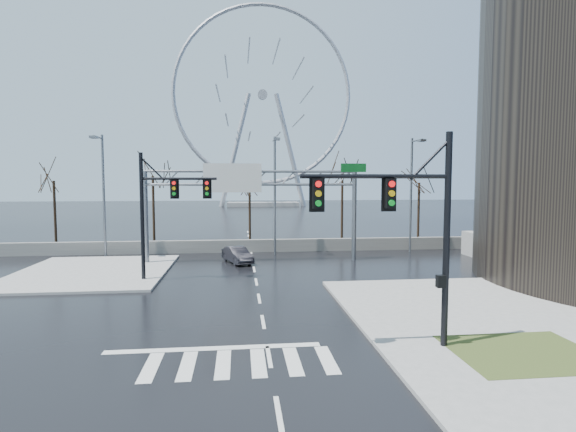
{
  "coord_description": "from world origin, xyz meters",
  "views": [
    {
      "loc": [
        -1.0,
        -19.51,
        6.21
      ],
      "look_at": [
        2.12,
        9.21,
        4.0
      ],
      "focal_mm": 28.0,
      "sensor_mm": 36.0,
      "label": 1
    }
  ],
  "objects": [
    {
      "name": "grass_strip",
      "position": [
        9.0,
        -5.0,
        0.15
      ],
      "size": [
        5.0,
        4.0,
        0.02
      ],
      "primitive_type": "cube",
      "color": "#38421B",
      "rests_on": "sidewalk_near"
    },
    {
      "name": "tree_right",
      "position": [
        9.0,
        23.5,
        6.22
      ],
      "size": [
        3.9,
        3.9,
        7.8
      ],
      "color": "black",
      "rests_on": "ground"
    },
    {
      "name": "streetlight_left",
      "position": [
        -12.0,
        18.16,
        5.89
      ],
      "size": [
        0.5,
        2.55,
        10.0
      ],
      "color": "slate",
      "rests_on": "ground"
    },
    {
      "name": "streetlight_mid",
      "position": [
        2.0,
        18.16,
        5.89
      ],
      "size": [
        0.5,
        2.55,
        10.0
      ],
      "color": "slate",
      "rests_on": "ground"
    },
    {
      "name": "tree_left",
      "position": [
        -9.0,
        23.5,
        5.98
      ],
      "size": [
        3.75,
        3.75,
        7.5
      ],
      "color": "black",
      "rests_on": "ground"
    },
    {
      "name": "barrier_wall",
      "position": [
        0.0,
        20.0,
        0.55
      ],
      "size": [
        52.0,
        0.5,
        1.1
      ],
      "primitive_type": "cube",
      "color": "slate",
      "rests_on": "ground"
    },
    {
      "name": "sidewalk_right_ext",
      "position": [
        10.0,
        2.0,
        0.07
      ],
      "size": [
        12.0,
        10.0,
        0.15
      ],
      "primitive_type": "cube",
      "color": "gray",
      "rests_on": "ground"
    },
    {
      "name": "streetlight_right",
      "position": [
        14.0,
        18.16,
        5.89
      ],
      "size": [
        0.5,
        2.55,
        10.0
      ],
      "color": "slate",
      "rests_on": "ground"
    },
    {
      "name": "signal_mast_far",
      "position": [
        -5.87,
        8.96,
        4.83
      ],
      "size": [
        4.72,
        0.41,
        8.0
      ],
      "color": "black",
      "rests_on": "ground"
    },
    {
      "name": "sidewalk_far",
      "position": [
        -11.0,
        12.0,
        0.07
      ],
      "size": [
        10.0,
        12.0,
        0.15
      ],
      "primitive_type": "cube",
      "color": "gray",
      "rests_on": "ground"
    },
    {
      "name": "sign_gantry",
      "position": [
        -0.38,
        14.96,
        5.18
      ],
      "size": [
        16.36,
        0.4,
        7.6
      ],
      "color": "slate",
      "rests_on": "ground"
    },
    {
      "name": "tree_far_left",
      "position": [
        -18.0,
        24.0,
        5.57
      ],
      "size": [
        3.5,
        3.5,
        7.0
      ],
      "color": "black",
      "rests_on": "ground"
    },
    {
      "name": "tree_far_right",
      "position": [
        17.0,
        24.0,
        5.41
      ],
      "size": [
        3.4,
        3.4,
        6.8
      ],
      "color": "black",
      "rests_on": "ground"
    },
    {
      "name": "signal_mast_near",
      "position": [
        5.14,
        -4.04,
        4.87
      ],
      "size": [
        5.52,
        0.41,
        8.0
      ],
      "color": "black",
      "rests_on": "ground"
    },
    {
      "name": "tree_center",
      "position": [
        0.0,
        24.5,
        5.17
      ],
      "size": [
        3.25,
        3.25,
        6.5
      ],
      "color": "black",
      "rests_on": "ground"
    },
    {
      "name": "ferris_wheel",
      "position": [
        5.0,
        95.0,
        26.13
      ],
      "size": [
        45.0,
        6.0,
        50.91
      ],
      "color": "gray",
      "rests_on": "ground"
    },
    {
      "name": "car",
      "position": [
        -1.19,
        14.71,
        0.62
      ],
      "size": [
        2.58,
        3.97,
        1.24
      ],
      "primitive_type": "imported",
      "rotation": [
        0.0,
        0.0,
        0.37
      ],
      "color": "black",
      "rests_on": "ground"
    },
    {
      "name": "ground",
      "position": [
        0.0,
        0.0,
        0.0
      ],
      "size": [
        260.0,
        260.0,
        0.0
      ],
      "primitive_type": "plane",
      "color": "black",
      "rests_on": "ground"
    }
  ]
}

